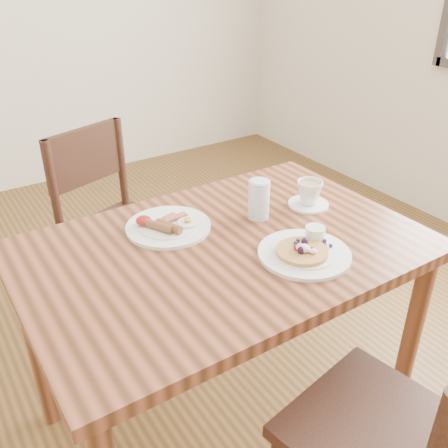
# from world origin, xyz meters

# --- Properties ---
(ground) EXTENTS (5.00, 5.00, 0.00)m
(ground) POSITION_xyz_m (0.00, 0.00, 0.00)
(ground) COLOR #503417
(ground) RESTS_ON ground
(dining_table) EXTENTS (1.20, 0.80, 0.75)m
(dining_table) POSITION_xyz_m (0.00, 0.00, 0.65)
(dining_table) COLOR brown
(dining_table) RESTS_ON ground
(chair_near) EXTENTS (0.49, 0.49, 0.88)m
(chair_near) POSITION_xyz_m (0.10, -0.63, 0.49)
(chair_near) COLOR #3C1E15
(chair_near) RESTS_ON ground
(chair_far) EXTENTS (0.53, 0.53, 0.88)m
(chair_far) POSITION_xyz_m (-0.07, 0.78, 0.49)
(chair_far) COLOR #3C1E15
(chair_far) RESTS_ON ground
(pancake_plate) EXTENTS (0.27, 0.27, 0.06)m
(pancake_plate) POSITION_xyz_m (0.17, -0.18, 0.76)
(pancake_plate) COLOR white
(pancake_plate) RESTS_ON dining_table
(breakfast_plate) EXTENTS (0.27, 0.27, 0.04)m
(breakfast_plate) POSITION_xyz_m (-0.10, 0.18, 0.76)
(breakfast_plate) COLOR white
(breakfast_plate) RESTS_ON dining_table
(teacup_saucer) EXTENTS (0.14, 0.14, 0.09)m
(teacup_saucer) POSITION_xyz_m (0.39, 0.06, 0.79)
(teacup_saucer) COLOR white
(teacup_saucer) RESTS_ON dining_table
(water_glass) EXTENTS (0.07, 0.07, 0.13)m
(water_glass) POSITION_xyz_m (0.19, 0.08, 0.82)
(water_glass) COLOR silver
(water_glass) RESTS_ON dining_table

